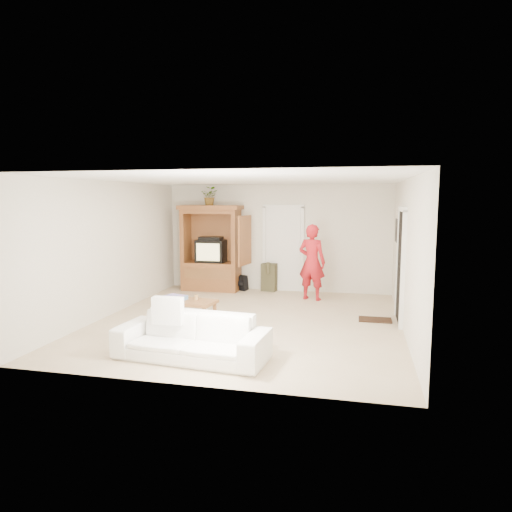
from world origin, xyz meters
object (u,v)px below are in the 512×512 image
(sofa, at_px, (192,337))
(coffee_table, at_px, (189,303))
(man, at_px, (312,262))
(armoire, at_px, (212,254))

(sofa, relative_size, coffee_table, 2.01)
(man, height_order, coffee_table, man)
(sofa, xyz_separation_m, coffee_table, (-0.81, 1.95, 0.01))
(man, bearing_deg, sofa, 89.00)
(coffee_table, bearing_deg, sofa, -59.28)
(armoire, xyz_separation_m, coffee_table, (0.46, -2.81, -0.58))
(armoire, height_order, sofa, armoire)
(man, xyz_separation_m, sofa, (-1.26, -4.20, -0.54))
(sofa, bearing_deg, armoire, 110.00)
(man, distance_m, sofa, 4.42)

